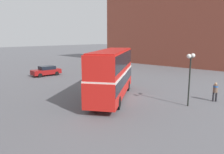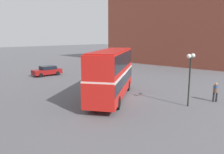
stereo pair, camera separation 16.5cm
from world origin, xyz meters
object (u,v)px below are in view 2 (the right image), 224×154
double_decker_bus (112,71)px  parked_car_kerb_near (47,71)px  street_lamp_twin_globe (190,66)px  pedestrian_foreground (216,90)px

double_decker_bus → parked_car_kerb_near: (2.89, 15.69, -1.89)m
double_decker_bus → street_lamp_twin_globe: (2.41, -6.44, 0.78)m
double_decker_bus → street_lamp_twin_globe: size_ratio=2.31×
double_decker_bus → parked_car_kerb_near: bearing=49.7°
street_lamp_twin_globe → pedestrian_foreground: bearing=-24.0°
pedestrian_foreground → street_lamp_twin_globe: 3.96m
parked_car_kerb_near → street_lamp_twin_globe: (-0.48, -22.14, 2.67)m
pedestrian_foreground → street_lamp_twin_globe: (-2.91, 1.29, 2.35)m
pedestrian_foreground → parked_car_kerb_near: 23.56m
double_decker_bus → pedestrian_foreground: 9.52m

